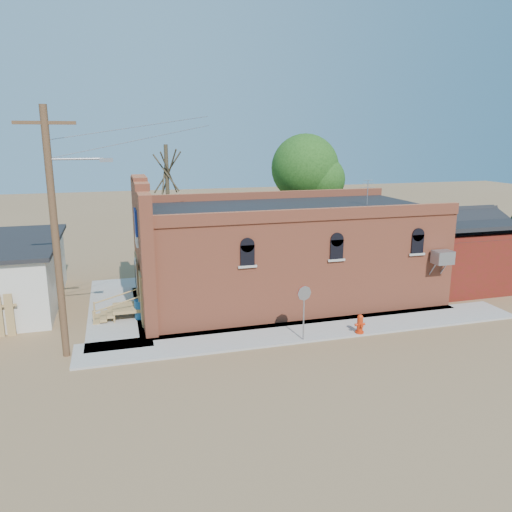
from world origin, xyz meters
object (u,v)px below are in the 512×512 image
object	(u,v)px
brick_bar	(280,253)
stop_sign	(304,298)
fire_hydrant	(360,324)
utility_pole	(56,230)
trash_barrel	(141,309)

from	to	relation	value
brick_bar	stop_sign	distance (m)	5.59
brick_bar	fire_hydrant	xyz separation A→B (m)	(1.60, -5.50, -1.86)
utility_pole	stop_sign	distance (m)	9.47
utility_pole	fire_hydrant	distance (m)	12.23
brick_bar	utility_pole	bearing A→B (deg)	-156.31
fire_hydrant	stop_sign	world-z (taller)	stop_sign
trash_barrel	fire_hydrant	bearing A→B (deg)	-26.33
brick_bar	utility_pole	xyz separation A→B (m)	(-9.79, -4.29, 2.43)
brick_bar	stop_sign	bearing A→B (deg)	-99.11
brick_bar	utility_pole	distance (m)	10.96
fire_hydrant	trash_barrel	xyz separation A→B (m)	(-8.54, 4.23, 0.03)
fire_hydrant	trash_barrel	world-z (taller)	trash_barrel
utility_pole	stop_sign	bearing A→B (deg)	-7.67
brick_bar	stop_sign	xyz separation A→B (m)	(-0.88, -5.49, -0.54)
utility_pole	fire_hydrant	world-z (taller)	utility_pole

